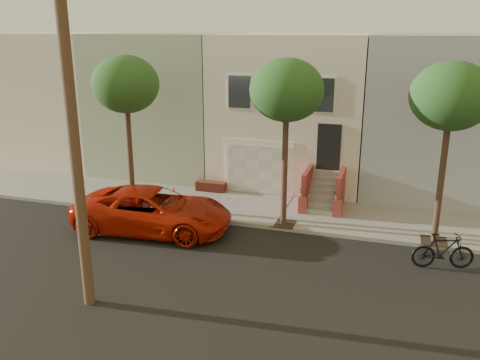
% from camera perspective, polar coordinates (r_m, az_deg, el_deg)
% --- Properties ---
extents(ground, '(90.00, 90.00, 0.00)m').
position_cam_1_polar(ground, '(16.58, -1.53, -9.87)').
color(ground, black).
rests_on(ground, ground).
extents(sidewalk, '(40.00, 3.70, 0.15)m').
position_cam_1_polar(sidewalk, '(21.26, 3.12, -3.45)').
color(sidewalk, gray).
rests_on(sidewalk, ground).
extents(house_row, '(33.10, 11.70, 7.00)m').
position_cam_1_polar(house_row, '(25.92, 6.47, 8.35)').
color(house_row, beige).
rests_on(house_row, sidewalk).
extents(tree_left, '(2.70, 2.57, 6.30)m').
position_cam_1_polar(tree_left, '(20.77, -12.81, 10.40)').
color(tree_left, '#2D2116').
rests_on(tree_left, sidewalk).
extents(tree_mid, '(2.70, 2.57, 6.30)m').
position_cam_1_polar(tree_mid, '(18.43, 5.30, 9.96)').
color(tree_mid, '#2D2116').
rests_on(tree_mid, sidewalk).
extents(tree_right, '(2.70, 2.57, 6.30)m').
position_cam_1_polar(tree_right, '(18.11, 22.77, 8.61)').
color(tree_right, '#2D2116').
rests_on(tree_right, sidewalk).
extents(pickup_truck, '(6.15, 3.22, 1.65)m').
position_cam_1_polar(pickup_truck, '(19.36, -9.80, -3.40)').
color(pickup_truck, '#B61B07').
rests_on(pickup_truck, ground).
extents(motorcycle, '(2.06, 1.02, 1.19)m').
position_cam_1_polar(motorcycle, '(17.56, 21.98, -7.44)').
color(motorcycle, black).
rests_on(motorcycle, ground).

